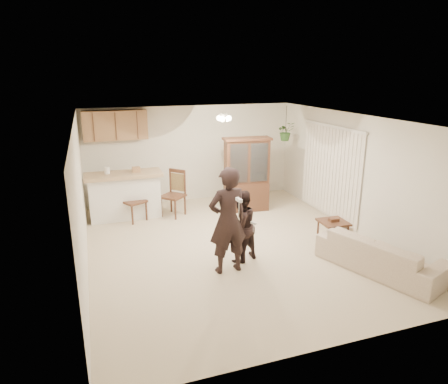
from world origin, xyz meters
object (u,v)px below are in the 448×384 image
object	(u,v)px
adult	(228,222)
china_hutch	(247,175)
chair_hutch_right	(248,196)
chair_hutch_left	(173,203)
chair_bar	(134,208)
sofa	(381,251)
side_table	(332,234)
child	(241,226)

from	to	relation	value
adult	china_hutch	world-z (taller)	china_hutch
adult	chair_hutch_right	xyz separation A→B (m)	(1.64, 3.09, -0.63)
chair_hutch_left	chair_hutch_right	xyz separation A→B (m)	(1.95, 0.05, -0.04)
chair_hutch_left	chair_hutch_right	distance (m)	1.95
chair_bar	chair_hutch_left	distance (m)	0.92
adult	chair_hutch_right	size ratio (longest dim) A/B	1.86
chair_hutch_right	chair_hutch_left	bearing A→B (deg)	-28.67
sofa	china_hutch	distance (m)	3.89
chair_hutch_left	side_table	bearing A→B (deg)	-0.68
sofa	chair_bar	bearing A→B (deg)	24.05
adult	chair_hutch_left	bearing A→B (deg)	-88.45
side_table	child	bearing A→B (deg)	177.48
adult	sofa	bearing A→B (deg)	156.95
sofa	china_hutch	xyz separation A→B (m)	(-1.00, 3.72, 0.53)
child	side_table	distance (m)	1.93
chair_hutch_right	chair_bar	bearing A→B (deg)	-28.56
sofa	chair_bar	world-z (taller)	chair_bar
side_table	chair_hutch_left	world-z (taller)	chair_hutch_left
china_hutch	chair_hutch_left	distance (m)	1.91
child	chair_bar	bearing A→B (deg)	-82.07
adult	chair_hutch_right	bearing A→B (deg)	-122.33
child	side_table	xyz separation A→B (m)	(1.89, -0.08, -0.38)
china_hutch	chair_hutch_left	size ratio (longest dim) A/B	1.65
child	chair_hutch_right	distance (m)	3.08
chair_hutch_right	side_table	bearing A→B (deg)	71.96
adult	chair_hutch_left	world-z (taller)	adult
sofa	child	xyz separation A→B (m)	(-2.14, 1.15, 0.31)
china_hutch	chair_hutch_left	xyz separation A→B (m)	(-1.81, 0.17, -0.59)
adult	child	size ratio (longest dim) A/B	1.33
china_hutch	side_table	bearing A→B (deg)	-68.77
chair_hutch_left	chair_bar	bearing A→B (deg)	-131.24
child	chair_hutch_right	bearing A→B (deg)	-137.25
china_hutch	side_table	world-z (taller)	china_hutch
adult	chair_bar	bearing A→B (deg)	-72.14
chair_bar	child	bearing A→B (deg)	-87.31
china_hutch	chair_hutch_right	size ratio (longest dim) A/B	1.88
child	chair_hutch_left	world-z (taller)	child
child	chair_hutch_right	size ratio (longest dim) A/B	1.40
child	china_hutch	world-z (taller)	china_hutch
sofa	chair_hutch_right	distance (m)	4.02
adult	side_table	size ratio (longest dim) A/B	2.90
adult	side_table	xyz separation A→B (m)	(2.25, 0.23, -0.61)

